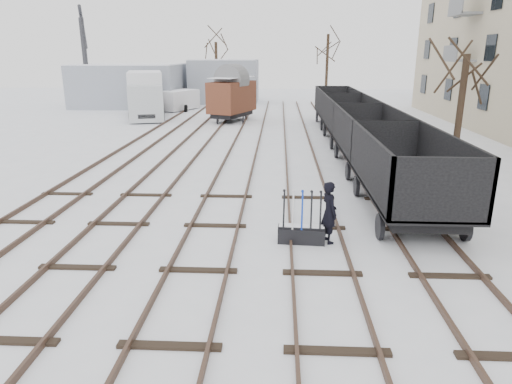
% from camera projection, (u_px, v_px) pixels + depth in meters
% --- Properties ---
extents(ground, '(120.00, 120.00, 0.00)m').
position_uv_depth(ground, '(198.00, 271.00, 11.08)').
color(ground, white).
rests_on(ground, ground).
extents(tracks, '(13.90, 52.00, 0.16)m').
position_uv_depth(tracks, '(243.00, 152.00, 24.12)').
color(tracks, black).
rests_on(tracks, ground).
extents(shed_left, '(10.00, 8.00, 4.10)m').
position_uv_depth(shed_left, '(130.00, 85.00, 45.51)').
color(shed_left, '#8B919D').
rests_on(shed_left, ground).
extents(shed_right, '(7.00, 6.00, 4.50)m').
position_uv_depth(shed_right, '(225.00, 81.00, 48.83)').
color(shed_right, '#8B919D').
rests_on(shed_right, ground).
extents(ground_frame, '(1.33, 0.51, 1.49)m').
position_uv_depth(ground_frame, '(301.00, 233.00, 12.69)').
color(ground_frame, black).
rests_on(ground_frame, ground).
extents(worker, '(0.61, 0.74, 1.75)m').
position_uv_depth(worker, '(329.00, 212.00, 12.57)').
color(worker, black).
rests_on(worker, ground).
extents(freight_wagon_a, '(2.60, 6.49, 2.65)m').
position_uv_depth(freight_wagon_a, '(405.00, 185.00, 14.65)').
color(freight_wagon_a, black).
rests_on(freight_wagon_a, ground).
extents(freight_wagon_b, '(2.60, 6.49, 2.65)m').
position_uv_depth(freight_wagon_b, '(369.00, 146.00, 20.76)').
color(freight_wagon_b, black).
rests_on(freight_wagon_b, ground).
extents(freight_wagon_c, '(2.60, 6.49, 2.65)m').
position_uv_depth(freight_wagon_c, '(348.00, 125.00, 26.88)').
color(freight_wagon_c, black).
rests_on(freight_wagon_c, ground).
extents(freight_wagon_d, '(2.60, 6.49, 2.65)m').
position_uv_depth(freight_wagon_d, '(336.00, 112.00, 32.99)').
color(freight_wagon_d, black).
rests_on(freight_wagon_d, ground).
extents(box_van_wagon, '(3.79, 4.93, 3.35)m').
position_uv_depth(box_van_wagon, '(232.00, 96.00, 34.94)').
color(box_van_wagon, black).
rests_on(box_van_wagon, ground).
extents(lorry, '(4.06, 8.42, 3.66)m').
position_uv_depth(lorry, '(145.00, 94.00, 37.09)').
color(lorry, black).
rests_on(lorry, ground).
extents(panel_van, '(3.33, 4.48, 1.81)m').
position_uv_depth(panel_van, '(179.00, 100.00, 42.20)').
color(panel_van, silver).
rests_on(panel_van, ground).
extents(crane, '(2.36, 5.52, 9.26)m').
position_uv_depth(crane, '(89.00, 82.00, 43.26)').
color(crane, '#2C2C31').
rests_on(crane, ground).
extents(tree_near, '(0.30, 0.30, 5.06)m').
position_uv_depth(tree_near, '(460.00, 112.00, 20.65)').
color(tree_near, black).
rests_on(tree_near, ground).
extents(tree_far_left, '(0.30, 0.30, 6.21)m').
position_uv_depth(tree_far_left, '(217.00, 73.00, 48.11)').
color(tree_far_left, black).
rests_on(tree_far_left, ground).
extents(tree_far_right, '(0.30, 0.30, 7.02)m').
position_uv_depth(tree_far_right, '(327.00, 69.00, 48.73)').
color(tree_far_right, black).
rests_on(tree_far_right, ground).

